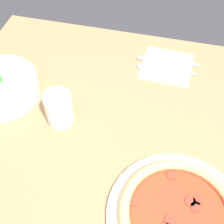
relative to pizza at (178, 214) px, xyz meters
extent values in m
cube|color=#99724C|center=(0.11, 0.22, -0.03)|extent=(1.11, 1.03, 0.03)
cylinder|color=olive|center=(0.60, 0.66, -0.41)|extent=(0.06, 0.06, 0.72)
cylinder|color=white|center=(0.00, 0.00, -0.01)|extent=(0.33, 0.33, 0.01)
torus|color=tan|center=(0.00, 0.00, 0.01)|extent=(0.28, 0.28, 0.03)
cylinder|color=red|center=(0.00, 0.00, 0.00)|extent=(0.25, 0.25, 0.01)
cylinder|color=#A83323|center=(0.10, 0.03, 0.00)|extent=(0.03, 0.03, 0.00)
cylinder|color=#A83323|center=(0.04, -0.02, 0.00)|extent=(0.03, 0.03, 0.00)
cylinder|color=#A83323|center=(-0.02, 0.02, 0.00)|extent=(0.03, 0.03, 0.00)
cylinder|color=#A83323|center=(0.01, 0.11, 0.00)|extent=(0.03, 0.03, 0.00)
cylinder|color=#A83323|center=(0.03, -0.04, 0.00)|extent=(0.03, 0.03, 0.00)
cylinder|color=#A83323|center=(0.05, -0.04, 0.00)|extent=(0.03, 0.03, 0.00)
cylinder|color=white|center=(0.26, 0.57, 0.02)|extent=(0.23, 0.23, 0.06)
ellipsoid|color=tan|center=(0.30, 0.59, 0.03)|extent=(0.04, 0.04, 0.02)
cube|color=white|center=(0.51, 0.09, -0.02)|extent=(0.17, 0.17, 0.00)
cube|color=silver|center=(0.49, 0.06, -0.01)|extent=(0.01, 0.14, 0.00)
cube|color=silver|center=(0.49, 0.16, -0.01)|extent=(0.00, 0.06, 0.00)
cube|color=silver|center=(0.49, 0.16, -0.01)|extent=(0.00, 0.06, 0.00)
cube|color=silver|center=(0.48, 0.16, -0.01)|extent=(0.00, 0.06, 0.00)
cube|color=silver|center=(0.48, 0.16, -0.01)|extent=(0.00, 0.06, 0.00)
cube|color=silver|center=(0.54, 0.03, -0.01)|extent=(0.01, 0.09, 0.01)
cube|color=silver|center=(0.53, 0.13, -0.01)|extent=(0.02, 0.13, 0.00)
cylinder|color=silver|center=(0.21, 0.36, 0.03)|extent=(0.08, 0.08, 0.10)
camera|label=1|loc=(-0.30, 0.09, 0.71)|focal=50.00mm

